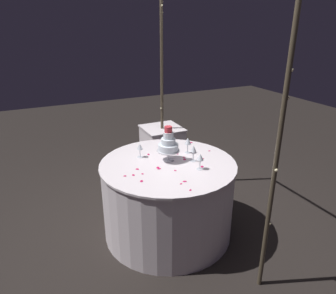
{
  "coord_description": "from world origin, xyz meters",
  "views": [
    {
      "loc": [
        2.47,
        -1.18,
        2.04
      ],
      "look_at": [
        0.0,
        0.0,
        0.95
      ],
      "focal_mm": 33.63,
      "sensor_mm": 36.0,
      "label": 1
    }
  ],
  "objects_px": {
    "wine_glass_0": "(200,158)",
    "wine_glass_4": "(140,147)",
    "wine_glass_1": "(188,142)",
    "wine_glass_3": "(193,149)",
    "wine_glass_2": "(169,139)",
    "side_table": "(162,156)",
    "decorative_arch": "(206,76)",
    "tiered_cake": "(168,144)",
    "main_table": "(168,198)"
  },
  "relations": [
    {
      "from": "decorative_arch",
      "to": "side_table",
      "type": "height_order",
      "value": "decorative_arch"
    },
    {
      "from": "tiered_cake",
      "to": "wine_glass_2",
      "type": "distance_m",
      "value": 0.22
    },
    {
      "from": "main_table",
      "to": "decorative_arch",
      "type": "bearing_deg",
      "value": 90.15
    },
    {
      "from": "side_table",
      "to": "wine_glass_3",
      "type": "distance_m",
      "value": 1.19
    },
    {
      "from": "main_table",
      "to": "wine_glass_3",
      "type": "distance_m",
      "value": 0.57
    },
    {
      "from": "tiered_cake",
      "to": "wine_glass_3",
      "type": "relative_size",
      "value": 2.11
    },
    {
      "from": "wine_glass_2",
      "to": "main_table",
      "type": "bearing_deg",
      "value": -26.84
    },
    {
      "from": "decorative_arch",
      "to": "wine_glass_1",
      "type": "relative_size",
      "value": 14.79
    },
    {
      "from": "decorative_arch",
      "to": "side_table",
      "type": "relative_size",
      "value": 3.15
    },
    {
      "from": "wine_glass_1",
      "to": "side_table",
      "type": "bearing_deg",
      "value": 173.03
    },
    {
      "from": "tiered_cake",
      "to": "wine_glass_0",
      "type": "xyz_separation_m",
      "value": [
        0.3,
        0.18,
        -0.06
      ]
    },
    {
      "from": "side_table",
      "to": "wine_glass_1",
      "type": "height_order",
      "value": "wine_glass_1"
    },
    {
      "from": "side_table",
      "to": "wine_glass_2",
      "type": "relative_size",
      "value": 4.34
    },
    {
      "from": "wine_glass_4",
      "to": "wine_glass_1",
      "type": "bearing_deg",
      "value": 77.53
    },
    {
      "from": "wine_glass_0",
      "to": "wine_glass_4",
      "type": "relative_size",
      "value": 1.07
    },
    {
      "from": "wine_glass_3",
      "to": "tiered_cake",
      "type": "bearing_deg",
      "value": -119.17
    },
    {
      "from": "decorative_arch",
      "to": "wine_glass_1",
      "type": "distance_m",
      "value": 0.69
    },
    {
      "from": "wine_glass_4",
      "to": "tiered_cake",
      "type": "bearing_deg",
      "value": 49.08
    },
    {
      "from": "wine_glass_0",
      "to": "wine_glass_2",
      "type": "xyz_separation_m",
      "value": [
        -0.5,
        -0.08,
        0.02
      ]
    },
    {
      "from": "wine_glass_2",
      "to": "wine_glass_4",
      "type": "distance_m",
      "value": 0.32
    },
    {
      "from": "side_table",
      "to": "main_table",
      "type": "bearing_deg",
      "value": -21.48
    },
    {
      "from": "wine_glass_1",
      "to": "tiered_cake",
      "type": "bearing_deg",
      "value": -72.1
    },
    {
      "from": "wine_glass_3",
      "to": "wine_glass_4",
      "type": "height_order",
      "value": "wine_glass_3"
    },
    {
      "from": "side_table",
      "to": "wine_glass_3",
      "type": "relative_size",
      "value": 4.77
    },
    {
      "from": "decorative_arch",
      "to": "wine_glass_3",
      "type": "bearing_deg",
      "value": -65.38
    },
    {
      "from": "tiered_cake",
      "to": "wine_glass_4",
      "type": "bearing_deg",
      "value": -130.92
    },
    {
      "from": "wine_glass_1",
      "to": "wine_glass_2",
      "type": "relative_size",
      "value": 0.92
    },
    {
      "from": "side_table",
      "to": "tiered_cake",
      "type": "distance_m",
      "value": 1.16
    },
    {
      "from": "side_table",
      "to": "wine_glass_3",
      "type": "height_order",
      "value": "wine_glass_3"
    },
    {
      "from": "side_table",
      "to": "wine_glass_3",
      "type": "xyz_separation_m",
      "value": [
        1.07,
        -0.16,
        0.51
      ]
    },
    {
      "from": "main_table",
      "to": "wine_glass_4",
      "type": "bearing_deg",
      "value": -141.64
    },
    {
      "from": "wine_glass_2",
      "to": "wine_glass_3",
      "type": "distance_m",
      "value": 0.33
    },
    {
      "from": "wine_glass_2",
      "to": "wine_glass_4",
      "type": "relative_size",
      "value": 1.26
    },
    {
      "from": "tiered_cake",
      "to": "wine_glass_3",
      "type": "distance_m",
      "value": 0.25
    },
    {
      "from": "side_table",
      "to": "tiered_cake",
      "type": "xyz_separation_m",
      "value": [
        0.95,
        -0.37,
        0.56
      ]
    },
    {
      "from": "wine_glass_2",
      "to": "wine_glass_3",
      "type": "xyz_separation_m",
      "value": [
        0.31,
        0.11,
        -0.01
      ]
    },
    {
      "from": "wine_glass_1",
      "to": "wine_glass_4",
      "type": "height_order",
      "value": "wine_glass_1"
    },
    {
      "from": "wine_glass_1",
      "to": "wine_glass_3",
      "type": "relative_size",
      "value": 1.01
    },
    {
      "from": "wine_glass_0",
      "to": "wine_glass_4",
      "type": "height_order",
      "value": "wine_glass_0"
    },
    {
      "from": "wine_glass_0",
      "to": "wine_glass_3",
      "type": "height_order",
      "value": "wine_glass_3"
    },
    {
      "from": "decorative_arch",
      "to": "wine_glass_2",
      "type": "bearing_deg",
      "value": -133.64
    },
    {
      "from": "side_table",
      "to": "wine_glass_0",
      "type": "bearing_deg",
      "value": -8.65
    },
    {
      "from": "tiered_cake",
      "to": "wine_glass_3",
      "type": "bearing_deg",
      "value": 60.83
    },
    {
      "from": "tiered_cake",
      "to": "wine_glass_1",
      "type": "relative_size",
      "value": 2.08
    },
    {
      "from": "decorative_arch",
      "to": "wine_glass_3",
      "type": "relative_size",
      "value": 14.99
    },
    {
      "from": "wine_glass_0",
      "to": "wine_glass_2",
      "type": "relative_size",
      "value": 0.85
    },
    {
      "from": "wine_glass_4",
      "to": "side_table",
      "type": "bearing_deg",
      "value": 142.31
    },
    {
      "from": "main_table",
      "to": "side_table",
      "type": "distance_m",
      "value": 1.08
    },
    {
      "from": "side_table",
      "to": "wine_glass_3",
      "type": "bearing_deg",
      "value": -8.33
    },
    {
      "from": "wine_glass_1",
      "to": "wine_glass_3",
      "type": "bearing_deg",
      "value": -14.05
    }
  ]
}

